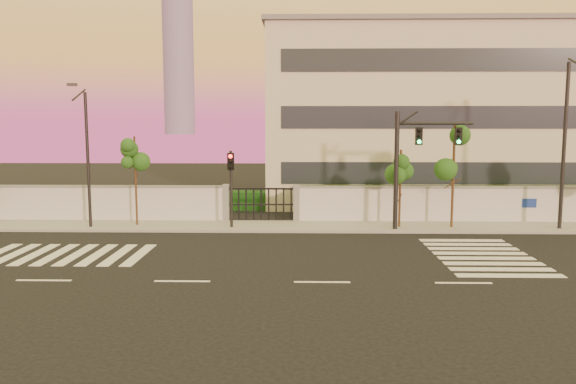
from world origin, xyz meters
name	(u,v)px	position (x,y,z in m)	size (l,w,h in m)	color
ground	(322,282)	(0.00, 0.00, 0.00)	(120.00, 120.00, 0.00)	black
sidewalk	(315,226)	(0.00, 10.50, 0.07)	(60.00, 3.00, 0.15)	gray
perimeter_wall	(316,204)	(0.10, 12.00, 1.07)	(60.00, 0.36, 2.20)	#B7B9BF
hedge_row	(332,202)	(1.17, 14.74, 0.82)	(41.00, 4.25, 1.80)	black
institutional_building	(435,116)	(9.00, 21.99, 6.16)	(24.40, 12.40, 12.25)	beige
distant_skyscraper	(177,15)	(-65.00, 280.00, 61.98)	(16.00, 16.00, 118.00)	slate
road_markings	(281,257)	(-1.58, 3.76, 0.01)	(57.00, 7.62, 0.02)	silver
street_tree_c	(135,161)	(-9.63, 10.44, 3.62)	(1.31, 1.05, 4.93)	#382314
street_tree_d	(401,171)	(4.52, 10.22, 3.13)	(1.50, 1.19, 4.25)	#382314
street_tree_e	(454,153)	(7.27, 10.11, 4.09)	(1.63, 1.30, 5.56)	#382314
traffic_signal_main	(412,156)	(4.94, 9.50, 3.93)	(3.94, 0.46, 6.22)	black
traffic_signal_secondary	(231,180)	(-4.43, 9.82, 2.66)	(0.33, 0.33, 4.19)	black
streetlight_west	(86,153)	(-11.96, 9.64, 4.09)	(0.45, 1.82, 7.57)	black
streetlight_east	(566,137)	(12.81, 9.66, 4.93)	(0.54, 2.20, 9.12)	black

